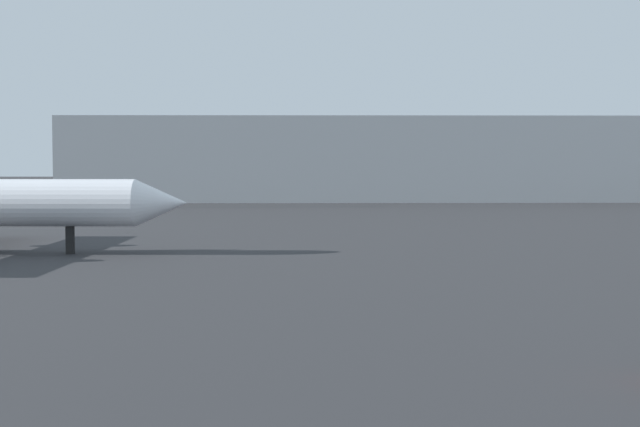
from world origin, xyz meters
name	(u,v)px	position (x,y,z in m)	size (l,w,h in m)	color
terminal_building	(427,159)	(19.64, 120.11, 5.48)	(96.53, 24.60, 10.96)	#999EA3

